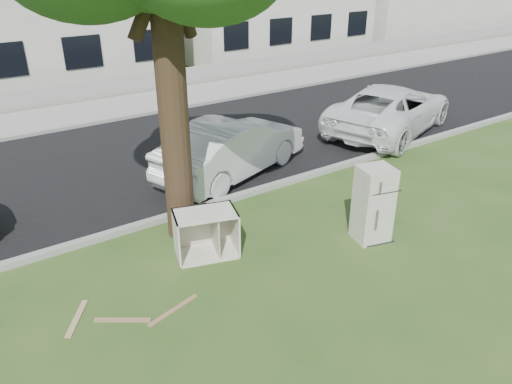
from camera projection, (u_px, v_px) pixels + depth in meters
ground at (248, 269)px, 8.87m from camera, size 120.00×120.00×0.00m
road at (125, 162)px, 13.33m from camera, size 120.00×7.00×0.01m
kerb_near at (186, 214)px, 10.69m from camera, size 120.00×0.18×0.12m
kerb_far at (84, 126)px, 15.97m from camera, size 120.00×0.18×0.12m
sidewalk at (72, 115)px, 17.04m from camera, size 120.00×2.80×0.01m
low_wall at (57, 95)px, 18.08m from camera, size 120.00×0.15×0.70m
fridge at (373, 204)px, 9.48m from camera, size 0.75×0.71×1.51m
cabinet at (206, 234)px, 9.11m from camera, size 1.27×0.99×0.87m
plank_a at (174, 310)px, 7.84m from camera, size 0.97×0.34×0.02m
plank_b at (122, 320)px, 7.63m from camera, size 0.77×0.57×0.02m
plank_c at (77, 318)px, 7.67m from camera, size 0.55×0.76×0.02m
car_center at (232, 147)px, 12.32m from camera, size 4.58×2.84×1.42m
car_right at (390, 109)px, 15.26m from camera, size 5.68×3.95×1.44m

